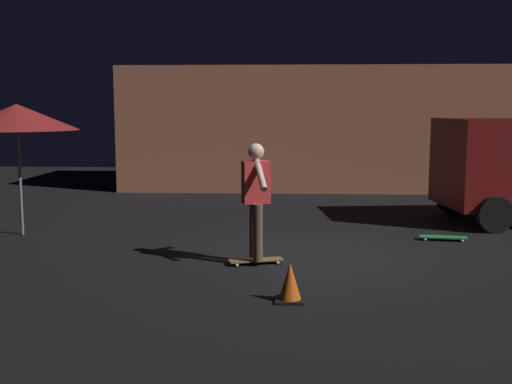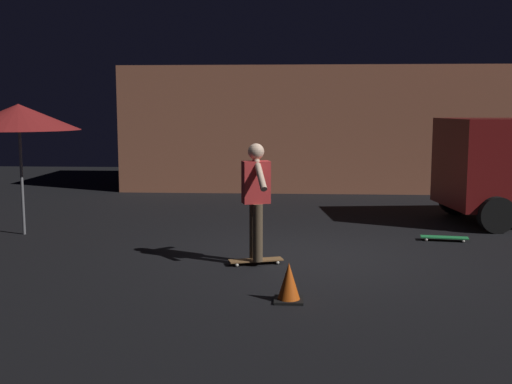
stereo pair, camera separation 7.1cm
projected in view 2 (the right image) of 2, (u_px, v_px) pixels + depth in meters
name	position (u px, v px, depth m)	size (l,w,h in m)	color
ground_plane	(311.00, 256.00, 9.61)	(28.00, 28.00, 0.00)	black
low_building	(338.00, 128.00, 18.18)	(11.78, 4.04, 3.32)	#B76B4C
patio_umbrella	(19.00, 117.00, 10.95)	(2.10, 2.10, 2.30)	slate
skateboard_ridden	(256.00, 260.00, 9.07)	(0.80, 0.42, 0.07)	olive
skateboard_spare	(444.00, 238.00, 10.66)	(0.80, 0.31, 0.07)	green
skater	(256.00, 193.00, 8.94)	(0.43, 0.97, 1.67)	brown
traffic_cone	(289.00, 284.00, 7.32)	(0.34, 0.34, 0.46)	black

